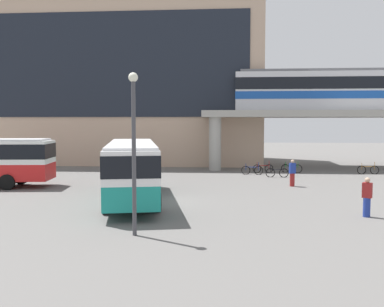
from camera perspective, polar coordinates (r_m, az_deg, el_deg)
The scene contains 13 objects.
ground_plane at distance 33.21m, azimuth -1.52°, elevation -3.31°, with size 120.00×120.00×0.00m, color #605E5B.
station_building at distance 48.50m, azimuth -7.88°, elevation 9.61°, with size 27.81×12.56×17.90m.
elevated_platform at distance 43.19m, azimuth 20.47°, elevation 4.35°, with size 27.99×7.31×5.39m.
train at distance 43.34m, azimuth 20.74°, elevation 7.91°, with size 22.26×2.96×3.84m.
bus_main at distance 23.67m, azimuth -7.99°, elevation -1.52°, with size 4.81×11.33×3.22m.
bicycle_black at distance 34.48m, azimuth 11.23°, elevation -2.51°, with size 1.79×0.06×1.04m.
bicycle_brown at distance 38.73m, azimuth 22.33°, elevation -2.02°, with size 1.79×0.07×1.04m.
bicycle_red at distance 37.37m, azimuth 9.40°, elevation -1.97°, with size 1.77×0.36×1.04m.
bicycle_blue at distance 35.90m, azimuth 7.99°, elevation -2.21°, with size 1.79×0.14×1.04m.
bicycle_green at distance 37.92m, azimuth 13.08°, elevation -1.94°, with size 1.77×0.39×1.04m.
pedestrian_near_building at distance 21.22m, azimuth 22.20°, elevation -5.52°, with size 0.48×0.44×1.81m.
pedestrian_walking_across at distance 29.76m, azimuth 13.17°, elevation -2.62°, with size 0.46×0.36×1.81m.
lamp_post at distance 16.32m, azimuth -7.74°, elevation 1.79°, with size 0.36×0.36×6.17m.
Camera 1 is at (3.50, -22.74, 4.31)m, focal length 40.19 mm.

